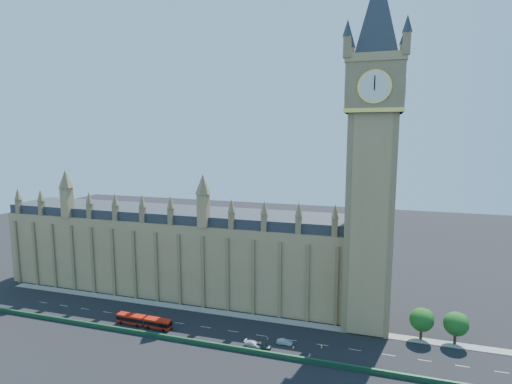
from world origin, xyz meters
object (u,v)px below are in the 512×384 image
(car_silver, at_px, (284,342))
(car_white, at_px, (253,344))
(red_bus, at_px, (144,321))
(car_grey, at_px, (263,345))

(car_silver, height_order, car_white, car_white)
(car_silver, distance_m, car_white, 7.94)
(red_bus, bearing_deg, car_grey, -0.67)
(car_white, bearing_deg, red_bus, 95.17)
(car_silver, bearing_deg, car_grey, 126.08)
(car_grey, bearing_deg, car_silver, -46.98)
(car_grey, distance_m, car_white, 2.41)
(car_silver, bearing_deg, car_white, 115.52)
(car_silver, relative_size, car_white, 0.83)
(red_bus, xyz_separation_m, car_white, (32.20, -1.38, -0.79))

